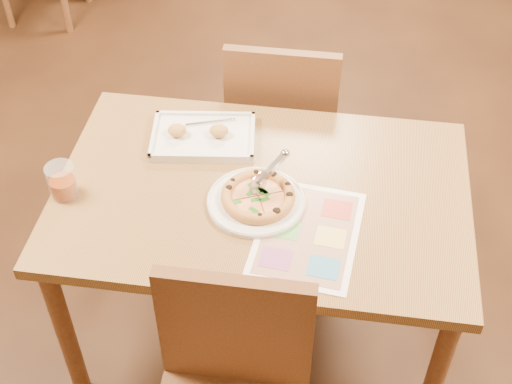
# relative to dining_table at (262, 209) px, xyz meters

# --- Properties ---
(room) EXTENTS (7.00, 7.00, 7.00)m
(room) POSITION_rel_dining_table_xyz_m (0.00, 0.00, 0.72)
(room) COLOR #361F0F
(room) RESTS_ON ground
(dining_table) EXTENTS (1.30, 0.85, 0.72)m
(dining_table) POSITION_rel_dining_table_xyz_m (0.00, 0.00, 0.00)
(dining_table) COLOR olive
(dining_table) RESTS_ON ground
(chair_near) EXTENTS (0.42, 0.42, 0.47)m
(chair_near) POSITION_rel_dining_table_xyz_m (0.00, -0.60, -0.07)
(chair_near) COLOR brown
(chair_near) RESTS_ON ground
(chair_far) EXTENTS (0.42, 0.42, 0.47)m
(chair_far) POSITION_rel_dining_table_xyz_m (-0.00, 0.60, -0.07)
(chair_far) COLOR brown
(chair_far) RESTS_ON ground
(plate) EXTENTS (0.38, 0.38, 0.02)m
(plate) POSITION_rel_dining_table_xyz_m (-0.01, -0.06, 0.09)
(plate) COLOR white
(plate) RESTS_ON dining_table
(pizza) EXTENTS (0.23, 0.23, 0.03)m
(pizza) POSITION_rel_dining_table_xyz_m (-0.00, -0.06, 0.11)
(pizza) COLOR #DF994C
(pizza) RESTS_ON plate
(pizza_cutter) EXTENTS (0.10, 0.14, 0.09)m
(pizza_cutter) POSITION_rel_dining_table_xyz_m (0.02, -0.02, 0.17)
(pizza_cutter) COLOR silver
(pizza_cutter) RESTS_ON pizza
(appetizer_tray) EXTENTS (0.37, 0.28, 0.06)m
(appetizer_tray) POSITION_rel_dining_table_xyz_m (-0.23, 0.21, 0.10)
(appetizer_tray) COLOR silver
(appetizer_tray) RESTS_ON dining_table
(glass_tumbler) EXTENTS (0.09, 0.09, 0.11)m
(glass_tumbler) POSITION_rel_dining_table_xyz_m (-0.60, -0.11, 0.13)
(glass_tumbler) COLOR #85310A
(glass_tumbler) RESTS_ON dining_table
(menu) EXTENTS (0.33, 0.44, 0.00)m
(menu) POSITION_rel_dining_table_xyz_m (0.16, -0.17, 0.09)
(menu) COLOR white
(menu) RESTS_ON dining_table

